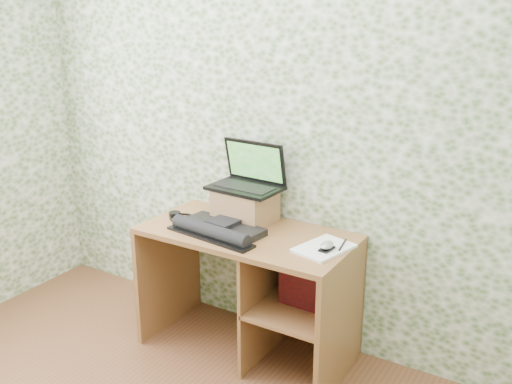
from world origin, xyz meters
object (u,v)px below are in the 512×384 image
Objects in this scene: riser at (245,205)px; notepad at (324,248)px; desk at (262,276)px; laptop at (249,177)px; keyboard at (218,229)px.

riser is 0.60m from notepad.
riser is at bearing 147.53° from desk.
notepad is (0.57, -0.19, -0.25)m from laptop.
desk is at bearing -170.09° from notepad.
keyboard is at bearing -146.66° from desk.
notepad is at bearing -15.01° from laptop.
riser is 0.56× the size of keyboard.
keyboard is (-0.02, -0.25, -0.07)m from riser.
keyboard reaches higher than notepad.
keyboard is (-0.20, -0.13, 0.30)m from desk.
notepad is at bearing 17.00° from keyboard.
riser is at bearing -179.91° from notepad.
riser reaches higher than keyboard.
desk is 0.42m from riser.
laptop is at bearing 138.80° from desk.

